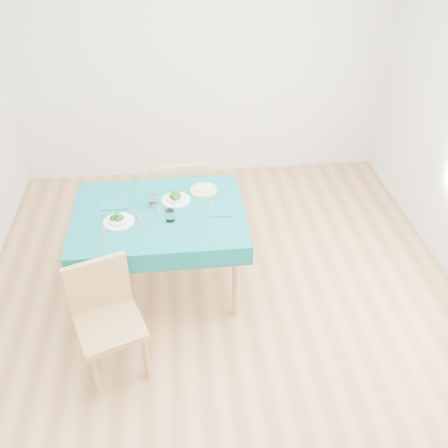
{
  "coord_description": "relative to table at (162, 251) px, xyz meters",
  "views": [
    {
      "loc": [
        -0.31,
        -2.86,
        2.96
      ],
      "look_at": [
        0.0,
        0.0,
        0.85
      ],
      "focal_mm": 40.0,
      "sensor_mm": 36.0,
      "label": 1
    }
  ],
  "objects": [
    {
      "name": "napkin_near",
      "position": [
        -0.34,
        0.14,
        0.39
      ],
      "size": [
        0.21,
        0.15,
        0.01
      ],
      "primitive_type": "cube",
      "rotation": [
        0.0,
        0.0,
        0.04
      ],
      "color": "#0C6366",
      "rests_on": "table"
    },
    {
      "name": "table",
      "position": [
        0.0,
        0.0,
        0.0
      ],
      "size": [
        1.33,
        1.01,
        0.76
      ],
      "primitive_type": "cube",
      "color": "#08585C",
      "rests_on": "ground"
    },
    {
      "name": "bowl_far",
      "position": [
        0.14,
        0.15,
        0.41
      ],
      "size": [
        0.23,
        0.23,
        0.07
      ],
      "primitive_type": null,
      "color": "white",
      "rests_on": "table"
    },
    {
      "name": "bowl_near",
      "position": [
        -0.3,
        -0.1,
        0.41
      ],
      "size": [
        0.23,
        0.23,
        0.07
      ],
      "primitive_type": null,
      "color": "white",
      "rests_on": "table"
    },
    {
      "name": "tumbler_side",
      "position": [
        0.09,
        -0.11,
        0.42
      ],
      "size": [
        0.07,
        0.07,
        0.09
      ],
      "primitive_type": "cylinder",
      "color": "white",
      "rests_on": "table"
    },
    {
      "name": "chair_near",
      "position": [
        -0.35,
        -0.82,
        0.15
      ],
      "size": [
        0.56,
        0.58,
        1.07
      ],
      "primitive_type": "cube",
      "rotation": [
        0.0,
        0.0,
        0.34
      ],
      "color": "#A47E4D",
      "rests_on": "ground"
    },
    {
      "name": "side_plate",
      "position": [
        0.37,
        0.28,
        0.38
      ],
      "size": [
        0.22,
        0.22,
        0.01
      ],
      "primitive_type": "cylinder",
      "color": "#C1D467",
      "rests_on": "table"
    },
    {
      "name": "fork_far",
      "position": [
        -0.02,
        0.1,
        0.38
      ],
      "size": [
        0.08,
        0.16,
        0.0
      ],
      "primitive_type": "cube",
      "rotation": [
        0.0,
        0.0,
        0.37
      ],
      "color": "silver",
      "rests_on": "table"
    },
    {
      "name": "tumbler_center",
      "position": [
        -0.04,
        0.1,
        0.43
      ],
      "size": [
        0.07,
        0.07,
        0.09
      ],
      "primitive_type": "cylinder",
      "color": "white",
      "rests_on": "table"
    },
    {
      "name": "fork_near",
      "position": [
        -0.4,
        -0.18,
        0.38
      ],
      "size": [
        0.04,
        0.2,
        0.0
      ],
      "primitive_type": "cube",
      "rotation": [
        0.0,
        0.0,
        -0.07
      ],
      "color": "silver",
      "rests_on": "table"
    },
    {
      "name": "chair_far",
      "position": [
        0.21,
        0.72,
        0.1
      ],
      "size": [
        0.42,
        0.45,
        0.95
      ],
      "primitive_type": "cube",
      "rotation": [
        0.0,
        0.0,
        3.24
      ],
      "color": "#A47E4D",
      "rests_on": "ground"
    },
    {
      "name": "room_shell",
      "position": [
        0.47,
        -0.33,
        0.97
      ],
      "size": [
        4.02,
        4.52,
        2.73
      ],
      "color": "olive",
      "rests_on": "ground"
    },
    {
      "name": "knife_far",
      "position": [
        0.39,
        -0.01,
        0.38
      ],
      "size": [
        0.06,
        0.23,
        0.0
      ],
      "primitive_type": "cube",
      "rotation": [
        0.0,
        0.0,
        -0.18
      ],
      "color": "silver",
      "rests_on": "table"
    },
    {
      "name": "bread_slice",
      "position": [
        0.37,
        0.28,
        0.4
      ],
      "size": [
        0.11,
        0.11,
        0.02
      ],
      "primitive_type": "cube",
      "rotation": [
        0.0,
        0.0,
        0.05
      ],
      "color": "beige",
      "rests_on": "side_plate"
    },
    {
      "name": "knife_near",
      "position": [
        -0.14,
        -0.08,
        0.38
      ],
      "size": [
        0.09,
        0.21,
        0.0
      ],
      "primitive_type": "cube",
      "rotation": [
        0.0,
        0.0,
        0.37
      ],
      "color": "silver",
      "rests_on": "table"
    },
    {
      "name": "napkin_far",
      "position": [
        0.48,
        -0.05,
        0.38
      ],
      "size": [
        0.2,
        0.14,
        0.01
      ],
      "primitive_type": "cube",
      "rotation": [
        0.0,
        0.0,
        -0.06
      ],
      "color": "#0C6366",
      "rests_on": "table"
    }
  ]
}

